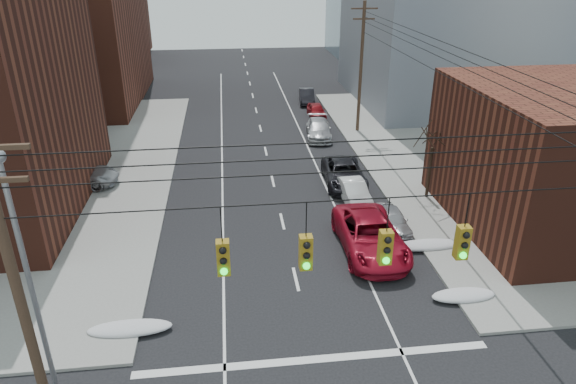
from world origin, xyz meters
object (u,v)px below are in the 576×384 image
object	(u,v)px
parked_car_b	(354,192)
parked_car_d	(319,129)
parked_car_c	(344,174)
lot_car_a	(28,185)
red_pickup	(370,236)
parked_car_a	(393,220)
lot_car_d	(20,159)
parked_car_f	(307,96)
parked_car_e	(316,111)
lot_car_b	(76,175)

from	to	relation	value
parked_car_b	parked_car_d	bearing A→B (deg)	87.24
parked_car_c	lot_car_a	size ratio (longest dim) A/B	1.34
parked_car_b	red_pickup	bearing A→B (deg)	-98.05
parked_car_d	parked_car_a	bearing A→B (deg)	-78.33
parked_car_b	parked_car_d	distance (m)	12.73
parked_car_a	parked_car_b	distance (m)	4.10
parked_car_b	lot_car_a	bearing A→B (deg)	168.21
parked_car_c	lot_car_d	size ratio (longest dim) A/B	1.48
red_pickup	parked_car_a	world-z (taller)	red_pickup
parked_car_c	parked_car_d	distance (m)	9.96
parked_car_b	lot_car_a	size ratio (longest dim) A/B	0.98
red_pickup	parked_car_f	xyz separation A→B (m)	(1.28, 30.12, -0.21)
red_pickup	parked_car_e	world-z (taller)	red_pickup
parked_car_c	lot_car_b	distance (m)	18.05
lot_car_d	parked_car_e	bearing A→B (deg)	-68.39
parked_car_a	lot_car_b	bearing A→B (deg)	155.77
parked_car_f	lot_car_a	size ratio (longest dim) A/B	1.03
red_pickup	parked_car_c	distance (m)	8.75
parked_car_d	parked_car_c	bearing A→B (deg)	-82.96
red_pickup	parked_car_c	bearing A→B (deg)	86.41
parked_car_f	lot_car_a	world-z (taller)	lot_car_a
parked_car_e	parked_car_f	bearing A→B (deg)	91.37
parked_car_a	parked_car_b	xyz separation A→B (m)	(-1.34, 3.87, 0.06)
parked_car_b	parked_car_e	world-z (taller)	parked_car_b
lot_car_d	parked_car_c	bearing A→B (deg)	-105.82
lot_car_a	lot_car_d	distance (m)	5.42
parked_car_f	lot_car_d	world-z (taller)	lot_car_d
parked_car_a	lot_car_b	xyz separation A→B (m)	(-19.33, 8.20, 0.29)
parked_car_b	parked_car_c	distance (m)	2.77
lot_car_b	parked_car_f	bearing A→B (deg)	-40.70
parked_car_f	lot_car_d	xyz separation A→B (m)	(-23.65, -15.92, 0.08)
lot_car_d	red_pickup	bearing A→B (deg)	-124.80
parked_car_d	lot_car_a	world-z (taller)	lot_car_a
parked_car_d	lot_car_d	size ratio (longest dim) A/B	1.33
parked_car_a	parked_car_b	bearing A→B (deg)	107.91
parked_car_a	lot_car_b	world-z (taller)	lot_car_b
parked_car_f	parked_car_a	bearing A→B (deg)	-83.06
parked_car_f	parked_car_e	bearing A→B (deg)	-82.98
lot_car_d	parked_car_a	bearing A→B (deg)	-118.91
parked_car_d	lot_car_b	size ratio (longest dim) A/B	0.93
parked_car_b	parked_car_d	world-z (taller)	parked_car_d
parked_car_d	parked_car_f	bearing A→B (deg)	93.39
parked_car_e	parked_car_c	bearing A→B (deg)	-93.01
parked_car_b	parked_car_e	size ratio (longest dim) A/B	1.09
parked_car_f	lot_car_b	distance (m)	27.27
lot_car_a	lot_car_d	bearing A→B (deg)	-1.09
parked_car_d	lot_car_b	xyz separation A→B (m)	(-17.98, -8.40, 0.17)
parked_car_b	parked_car_c	size ratio (longest dim) A/B	0.74
parked_car_f	parked_car_b	bearing A→B (deg)	-86.05
red_pickup	parked_car_f	world-z (taller)	red_pickup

